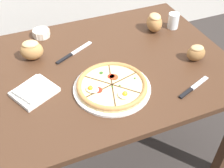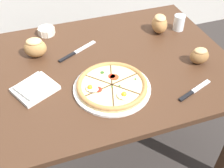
{
  "view_description": "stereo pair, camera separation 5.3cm",
  "coord_description": "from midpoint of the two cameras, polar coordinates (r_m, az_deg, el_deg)",
  "views": [
    {
      "loc": [
        -0.4,
        -1.06,
        1.62
      ],
      "look_at": [
        -0.05,
        -0.19,
        0.76
      ],
      "focal_mm": 45.0,
      "sensor_mm": 36.0,
      "label": 1
    },
    {
      "loc": [
        -0.35,
        -1.08,
        1.62
      ],
      "look_at": [
        -0.05,
        -0.19,
        0.76
      ],
      "focal_mm": 45.0,
      "sensor_mm": 36.0,
      "label": 2
    }
  ],
  "objects": [
    {
      "name": "ground_plane",
      "position": [
        1.98,
        -1.54,
        -12.85
      ],
      "size": [
        12.0,
        12.0,
        0.0
      ],
      "primitive_type": "plane",
      "color": "#2D2826"
    },
    {
      "name": "bread_piece_mid",
      "position": [
        1.69,
        7.7,
        12.33
      ],
      "size": [
        0.11,
        0.14,
        0.11
      ],
      "rotation": [
        0.0,
        0.0,
        1.34
      ],
      "color": "#A3703D",
      "rests_on": "dining_table"
    },
    {
      "name": "napkin_folded",
      "position": [
        1.31,
        -16.62,
        -1.38
      ],
      "size": [
        0.23,
        0.21,
        0.04
      ],
      "rotation": [
        0.0,
        0.0,
        0.46
      ],
      "color": "silver",
      "rests_on": "dining_table"
    },
    {
      "name": "knife_main",
      "position": [
        1.34,
        15.14,
        -0.69
      ],
      "size": [
        0.2,
        0.09,
        0.01
      ],
      "rotation": [
        0.0,
        0.0,
        0.35
      ],
      "color": "silver",
      "rests_on": "dining_table"
    },
    {
      "name": "pizza",
      "position": [
        1.28,
        -1.2,
        -0.41
      ],
      "size": [
        0.36,
        0.36,
        0.05
      ],
      "color": "white",
      "rests_on": "dining_table"
    },
    {
      "name": "knife_spare",
      "position": [
        1.52,
        -8.74,
        6.3
      ],
      "size": [
        0.23,
        0.14,
        0.01
      ],
      "rotation": [
        0.0,
        0.0,
        0.49
      ],
      "color": "silver",
      "rests_on": "dining_table"
    },
    {
      "name": "ramekin_bowl",
      "position": [
        1.69,
        -15.07,
        9.96
      ],
      "size": [
        0.1,
        0.1,
        0.04
      ],
      "color": "silver",
      "rests_on": "dining_table"
    },
    {
      "name": "bread_piece_far",
      "position": [
        1.49,
        15.75,
        6.14
      ],
      "size": [
        0.11,
        0.09,
        0.09
      ],
      "rotation": [
        0.0,
        0.0,
        2.94
      ],
      "color": "olive",
      "rests_on": "dining_table"
    },
    {
      "name": "water_glass",
      "position": [
        1.74,
        11.46,
        12.31
      ],
      "size": [
        0.06,
        0.06,
        0.09
      ],
      "color": "white",
      "rests_on": "dining_table"
    },
    {
      "name": "dining_table",
      "position": [
        1.5,
        -1.98,
        1.28
      ],
      "size": [
        1.25,
        0.95,
        0.73
      ],
      "color": "#422819",
      "rests_on": "ground_plane"
    },
    {
      "name": "bread_piece_near",
      "position": [
        1.5,
        -17.02,
        6.64
      ],
      "size": [
        0.14,
        0.12,
        0.1
      ],
      "rotation": [
        0.0,
        0.0,
        2.85
      ],
      "color": "#B27F47",
      "rests_on": "dining_table"
    }
  ]
}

